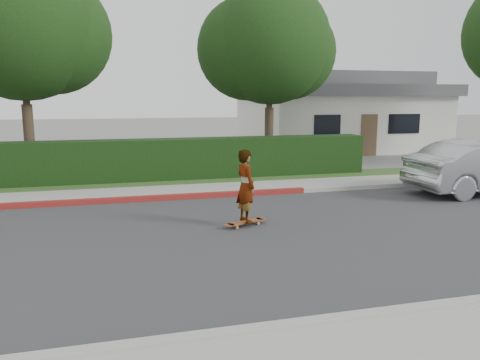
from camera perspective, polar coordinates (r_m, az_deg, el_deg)
The scene contains 13 objects.
ground at distance 10.68m, azimuth 11.07°, elevation -6.07°, with size 120.00×120.00×0.00m, color slate.
road at distance 10.68m, azimuth 11.07°, elevation -6.05°, with size 60.00×8.00×0.01m, color #2D2D30.
curb_near at distance 7.41m, azimuth 25.39°, elevation -13.62°, with size 60.00×0.20×0.15m, color #9E9E99.
curb_far at distance 14.35m, azimuth 3.96°, elevation -1.46°, with size 60.00×0.20×0.15m, color #9E9E99.
curb_red_section at distance 13.62m, azimuth -16.41°, elevation -2.47°, with size 12.00×0.21×0.15m, color maroon.
sidewalk_far at distance 15.19m, azimuth 2.87°, elevation -0.87°, with size 60.00×1.60×0.12m, color gray.
planting_strip at distance 16.70m, azimuth 1.20°, elevation 0.10°, with size 60.00×1.60×0.10m, color #2D4C1E.
hedge at distance 16.63m, azimuth -9.36°, elevation 2.37°, with size 15.00×1.00×1.50m, color black.
tree_left at distance 18.29m, azimuth -25.12°, elevation 16.45°, with size 5.99×5.21×8.00m.
tree_center at distance 19.46m, azimuth 3.44°, elevation 15.84°, with size 5.66×4.84×7.44m.
house at distance 28.17m, azimuth 11.75°, elevation 8.13°, with size 10.60×8.60×4.30m.
skateboard at distance 10.80m, azimuth 0.68°, elevation -5.16°, with size 1.14×0.64×0.11m.
skateboarder at distance 10.61m, azimuth 0.69°, elevation -0.73°, with size 0.61×0.40×1.66m, color white.
Camera 1 is at (-4.55, -9.21, 2.93)m, focal length 35.00 mm.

